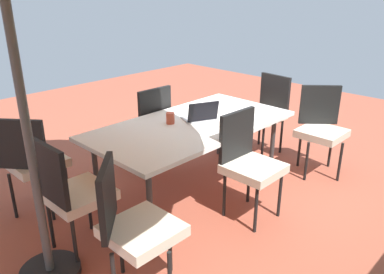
% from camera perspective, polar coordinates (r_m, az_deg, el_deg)
% --- Properties ---
extents(ground_plane, '(10.00, 10.00, 0.02)m').
position_cam_1_polar(ground_plane, '(4.14, 0.00, -7.77)').
color(ground_plane, '#9E4C38').
extents(dining_table, '(2.09, 1.08, 0.74)m').
position_cam_1_polar(dining_table, '(3.85, 0.00, 1.40)').
color(dining_table, white).
rests_on(dining_table, ground_plane).
extents(chair_southeast, '(0.58, 0.58, 0.98)m').
position_cam_1_polar(chair_southeast, '(3.78, -22.52, -3.02)').
color(chair_southeast, beige).
rests_on(chair_southeast, ground_plane).
extents(chair_west, '(0.48, 0.47, 0.98)m').
position_cam_1_polar(chair_west, '(4.95, 10.90, 3.91)').
color(chair_west, beige).
rests_on(chair_west, ground_plane).
extents(chair_northeast, '(0.59, 0.59, 0.98)m').
position_cam_1_polar(chair_northeast, '(2.64, -8.83, -12.46)').
color(chair_northeast, beige).
rests_on(chair_northeast, ground_plane).
extents(chair_north, '(0.46, 0.47, 0.98)m').
position_cam_1_polar(chair_north, '(3.51, 8.37, -3.40)').
color(chair_north, beige).
rests_on(chair_north, ground_plane).
extents(chair_south, '(0.46, 0.46, 0.98)m').
position_cam_1_polar(chair_south, '(4.43, -6.61, 2.08)').
color(chair_south, beige).
rests_on(chair_south, ground_plane).
extents(chair_east, '(0.46, 0.46, 0.98)m').
position_cam_1_polar(chair_east, '(3.12, -17.46, -7.56)').
color(chair_east, beige).
rests_on(chair_east, ground_plane).
extents(chair_northwest, '(0.59, 0.59, 0.98)m').
position_cam_1_polar(chair_northwest, '(4.54, 18.53, 1.56)').
color(chair_northwest, beige).
rests_on(chair_northwest, ground_plane).
extents(laptop, '(0.39, 0.35, 0.21)m').
position_cam_1_polar(laptop, '(3.89, 1.25, 3.10)').
color(laptop, '#B7B7BC').
rests_on(laptop, dining_table).
extents(cup, '(0.08, 0.08, 0.11)m').
position_cam_1_polar(cup, '(3.81, -3.23, 2.80)').
color(cup, '#CC4C33').
rests_on(cup, dining_table).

